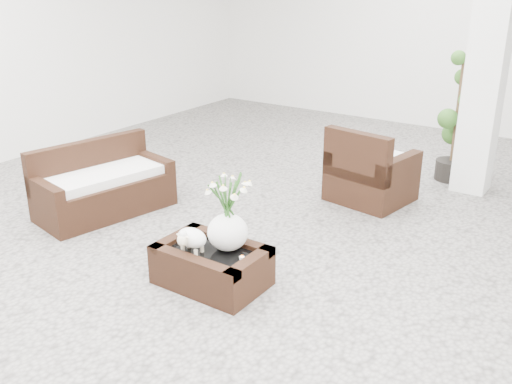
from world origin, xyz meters
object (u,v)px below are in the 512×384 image
Objects in this scene: coffee_table at (212,267)px; topiary at (457,119)px; loveseat at (104,180)px; armchair at (372,164)px.

coffee_table is 0.57× the size of topiary.
coffee_table is 3.93m from topiary.
loveseat is 0.90× the size of topiary.
loveseat is 4.30m from topiary.
coffee_table is at bearing -103.09° from topiary.
topiary is (0.56, 1.22, 0.36)m from armchair.
topiary reaches higher than loveseat.
armchair reaches higher than coffee_table.
coffee_table is 2.59m from armchair.
coffee_table is 0.63× the size of loveseat.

